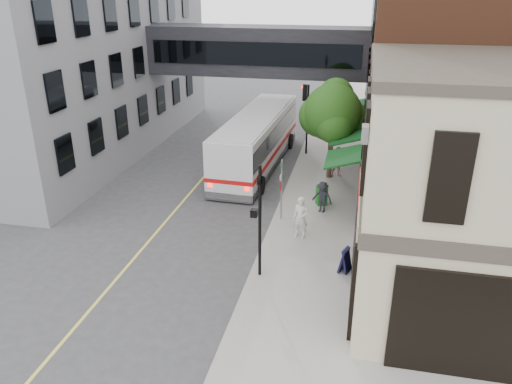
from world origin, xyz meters
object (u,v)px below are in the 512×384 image
at_px(newspaper_box, 322,195).
at_px(pedestrian_b, 339,162).
at_px(bus, 257,138).
at_px(pedestrian_c, 322,197).
at_px(pedestrian_a, 301,218).
at_px(sandwich_board, 345,260).

bearing_deg(newspaper_box, pedestrian_b, 57.67).
height_order(bus, pedestrian_c, bus).
bearing_deg(pedestrian_c, newspaper_box, 113.83).
height_order(pedestrian_b, pedestrian_c, pedestrian_b).
height_order(bus, pedestrian_b, bus).
xyz_separation_m(pedestrian_a, sandwich_board, (2.07, -2.45, -0.45)).
xyz_separation_m(newspaper_box, sandwich_board, (1.47, -6.16, 0.00)).
distance_m(pedestrian_a, pedestrian_b, 8.03).
height_order(pedestrian_b, newspaper_box, pedestrian_b).
bearing_deg(pedestrian_b, pedestrian_a, -121.19).
relative_size(pedestrian_b, sandwich_board, 1.75).
height_order(pedestrian_a, newspaper_box, pedestrian_a).
xyz_separation_m(pedestrian_b, pedestrian_c, (-0.48, -5.11, -0.08)).
xyz_separation_m(bus, pedestrian_b, (5.04, -1.10, -0.78)).
distance_m(pedestrian_a, newspaper_box, 3.79).
bearing_deg(pedestrian_c, bus, 143.89).
bearing_deg(pedestrian_a, bus, 123.96).
bearing_deg(newspaper_box, sandwich_board, -101.12).
bearing_deg(bus, sandwich_board, -62.67).
relative_size(bus, newspaper_box, 12.11).
height_order(bus, sandwich_board, bus).
height_order(pedestrian_b, sandwich_board, pedestrian_b).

